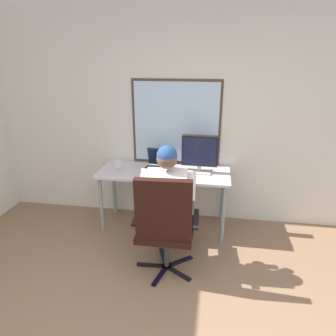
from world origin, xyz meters
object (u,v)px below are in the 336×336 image
desk (164,178)px  office_chair (165,222)px  person_seated (168,201)px  crt_monitor (200,152)px  wine_glass (118,164)px  laptop (159,164)px

desk → office_chair: bearing=-79.6°
person_seated → crt_monitor: bearing=69.9°
desk → person_seated: 0.67m
person_seated → crt_monitor: 0.81m
person_seated → wine_glass: bearing=141.5°
office_chair → person_seated: 0.28m
desk → person_seated: (0.16, -0.65, 0.02)m
person_seated → laptop: person_seated is taller
person_seated → crt_monitor: (0.26, 0.70, 0.30)m
crt_monitor → laptop: bearing=176.7°
person_seated → desk: bearing=103.7°
person_seated → wine_glass: (-0.69, 0.55, 0.16)m
wine_glass → laptop: bearing=22.3°
person_seated → office_chair: bearing=-87.6°
desk → laptop: 0.18m
wine_glass → office_chair: bearing=-49.3°
office_chair → laptop: bearing=103.9°
crt_monitor → wine_glass: 0.97m
person_seated → laptop: bearing=107.9°
office_chair → laptop: office_chair is taller
crt_monitor → laptop: crt_monitor is taller
desk → person_seated: size_ratio=1.21×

